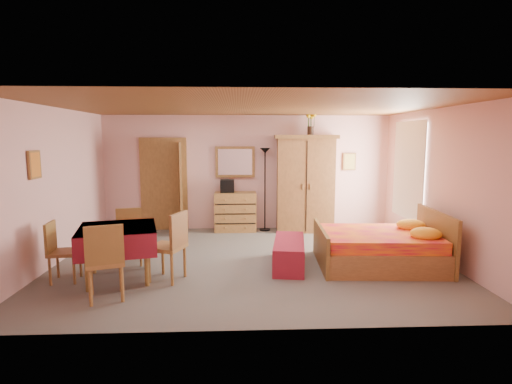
{
  "coord_description": "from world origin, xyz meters",
  "views": [
    {
      "loc": [
        -0.2,
        -6.63,
        2.09
      ],
      "look_at": [
        0.1,
        0.3,
        1.15
      ],
      "focal_mm": 28.0,
      "sensor_mm": 36.0,
      "label": 1
    }
  ],
  "objects_px": {
    "chest_of_drawers": "(235,212)",
    "chair_south": "(105,261)",
    "floor_lamp": "(265,190)",
    "bench": "(289,253)",
    "stereo": "(227,186)",
    "chair_west": "(65,252)",
    "bed": "(378,238)",
    "wall_mirror": "(235,162)",
    "sunflower_vase": "(311,123)",
    "wardrobe": "(305,183)",
    "dining_table": "(119,253)",
    "chair_north": "(129,237)",
    "chair_east": "(167,246)"
  },
  "relations": [
    {
      "from": "chest_of_drawers",
      "to": "chair_south",
      "type": "xyz_separation_m",
      "value": [
        -1.66,
        -3.78,
        0.07
      ]
    },
    {
      "from": "floor_lamp",
      "to": "bench",
      "type": "relative_size",
      "value": 1.45
    },
    {
      "from": "stereo",
      "to": "floor_lamp",
      "type": "xyz_separation_m",
      "value": [
        0.85,
        -0.0,
        -0.09
      ]
    },
    {
      "from": "chest_of_drawers",
      "to": "floor_lamp",
      "type": "distance_m",
      "value": 0.83
    },
    {
      "from": "floor_lamp",
      "to": "chair_west",
      "type": "distance_m",
      "value": 4.45
    },
    {
      "from": "chair_south",
      "to": "chair_west",
      "type": "distance_m",
      "value": 1.06
    },
    {
      "from": "floor_lamp",
      "to": "chair_south",
      "type": "relative_size",
      "value": 1.83
    },
    {
      "from": "floor_lamp",
      "to": "bed",
      "type": "distance_m",
      "value": 3.14
    },
    {
      "from": "wall_mirror",
      "to": "sunflower_vase",
      "type": "distance_m",
      "value": 1.9
    },
    {
      "from": "wardrobe",
      "to": "sunflower_vase",
      "type": "xyz_separation_m",
      "value": [
        0.11,
        0.03,
        1.34
      ]
    },
    {
      "from": "wall_mirror",
      "to": "sunflower_vase",
      "type": "relative_size",
      "value": 1.71
    },
    {
      "from": "dining_table",
      "to": "chair_north",
      "type": "bearing_deg",
      "value": 92.22
    },
    {
      "from": "bench",
      "to": "dining_table",
      "type": "distance_m",
      "value": 2.66
    },
    {
      "from": "stereo",
      "to": "bench",
      "type": "relative_size",
      "value": 0.24
    },
    {
      "from": "chest_of_drawers",
      "to": "dining_table",
      "type": "bearing_deg",
      "value": -119.68
    },
    {
      "from": "dining_table",
      "to": "stereo",
      "type": "bearing_deg",
      "value": 63.62
    },
    {
      "from": "stereo",
      "to": "wardrobe",
      "type": "bearing_deg",
      "value": -2.33
    },
    {
      "from": "chair_west",
      "to": "wall_mirror",
      "type": "bearing_deg",
      "value": 137.29
    },
    {
      "from": "dining_table",
      "to": "chair_north",
      "type": "xyz_separation_m",
      "value": [
        -0.03,
        0.71,
        0.06
      ]
    },
    {
      "from": "stereo",
      "to": "chair_west",
      "type": "relative_size",
      "value": 0.35
    },
    {
      "from": "floor_lamp",
      "to": "sunflower_vase",
      "type": "distance_m",
      "value": 1.79
    },
    {
      "from": "sunflower_vase",
      "to": "chair_west",
      "type": "distance_m",
      "value": 5.53
    },
    {
      "from": "chest_of_drawers",
      "to": "sunflower_vase",
      "type": "height_order",
      "value": "sunflower_vase"
    },
    {
      "from": "wall_mirror",
      "to": "chest_of_drawers",
      "type": "bearing_deg",
      "value": -89.37
    },
    {
      "from": "chest_of_drawers",
      "to": "chair_east",
      "type": "distance_m",
      "value": 3.26
    },
    {
      "from": "floor_lamp",
      "to": "chair_east",
      "type": "height_order",
      "value": "floor_lamp"
    },
    {
      "from": "wardrobe",
      "to": "chair_north",
      "type": "bearing_deg",
      "value": -141.75
    },
    {
      "from": "stereo",
      "to": "bench",
      "type": "height_order",
      "value": "stereo"
    },
    {
      "from": "sunflower_vase",
      "to": "chair_west",
      "type": "xyz_separation_m",
      "value": [
        -4.14,
        -3.09,
        -1.97
      ]
    },
    {
      "from": "wall_mirror",
      "to": "sunflower_vase",
      "type": "height_order",
      "value": "sunflower_vase"
    },
    {
      "from": "floor_lamp",
      "to": "chair_east",
      "type": "bearing_deg",
      "value": -117.84
    },
    {
      "from": "chest_of_drawers",
      "to": "floor_lamp",
      "type": "xyz_separation_m",
      "value": [
        0.67,
        0.03,
        0.5
      ]
    },
    {
      "from": "chair_east",
      "to": "floor_lamp",
      "type": "bearing_deg",
      "value": -6.98
    },
    {
      "from": "chair_east",
      "to": "wardrobe",
      "type": "bearing_deg",
      "value": -18.9
    },
    {
      "from": "stereo",
      "to": "chair_east",
      "type": "distance_m",
      "value": 3.28
    },
    {
      "from": "chair_west",
      "to": "chair_east",
      "type": "height_order",
      "value": "chair_east"
    },
    {
      "from": "sunflower_vase",
      "to": "stereo",
      "type": "bearing_deg",
      "value": 178.82
    },
    {
      "from": "stereo",
      "to": "dining_table",
      "type": "distance_m",
      "value": 3.5
    },
    {
      "from": "chair_west",
      "to": "floor_lamp",
      "type": "bearing_deg",
      "value": 128.9
    },
    {
      "from": "chest_of_drawers",
      "to": "chair_south",
      "type": "height_order",
      "value": "chair_south"
    },
    {
      "from": "chest_of_drawers",
      "to": "sunflower_vase",
      "type": "bearing_deg",
      "value": -0.79
    },
    {
      "from": "wardrobe",
      "to": "chair_north",
      "type": "xyz_separation_m",
      "value": [
        -3.3,
        -2.3,
        -0.62
      ]
    },
    {
      "from": "sunflower_vase",
      "to": "chair_north",
      "type": "xyz_separation_m",
      "value": [
        -3.41,
        -2.33,
        -1.96
      ]
    },
    {
      "from": "stereo",
      "to": "floor_lamp",
      "type": "height_order",
      "value": "floor_lamp"
    },
    {
      "from": "stereo",
      "to": "chair_south",
      "type": "height_order",
      "value": "stereo"
    },
    {
      "from": "dining_table",
      "to": "chair_east",
      "type": "distance_m",
      "value": 0.73
    },
    {
      "from": "chair_south",
      "to": "chair_west",
      "type": "height_order",
      "value": "chair_south"
    },
    {
      "from": "chair_south",
      "to": "bed",
      "type": "bearing_deg",
      "value": -1.74
    },
    {
      "from": "floor_lamp",
      "to": "chair_south",
      "type": "distance_m",
      "value": 4.48
    },
    {
      "from": "chest_of_drawers",
      "to": "bed",
      "type": "height_order",
      "value": "bed"
    }
  ]
}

